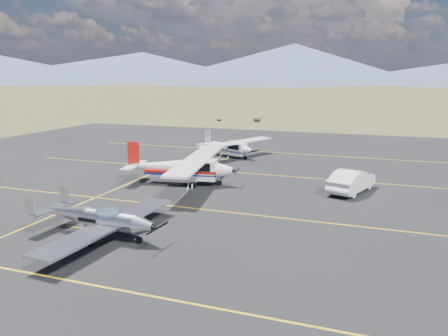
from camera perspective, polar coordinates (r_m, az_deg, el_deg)
The scene contains 6 objects.
ground at distance 27.08m, azimuth -8.57°, elevation -6.12°, with size 1600.00×1600.00×0.00m, color #383D1C.
apron at distance 33.15m, azimuth -2.85°, elevation -2.63°, with size 72.00×72.00×0.02m, color black.
aircraft_low_wing at distance 23.92m, azimuth -16.00°, elevation -6.33°, with size 7.12×9.91×2.15m.
aircraft_cessna at distance 34.14m, azimuth -5.57°, elevation 0.22°, with size 7.78×12.77×3.22m.
aircraft_plain at distance 45.71m, azimuth 0.57°, elevation 2.89°, with size 7.28×9.69×2.54m.
sedan at distance 33.16m, azimuth 16.34°, elevation -1.59°, with size 1.78×5.11×1.68m, color white.
Camera 1 is at (12.37, -22.60, 8.36)m, focal length 35.00 mm.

